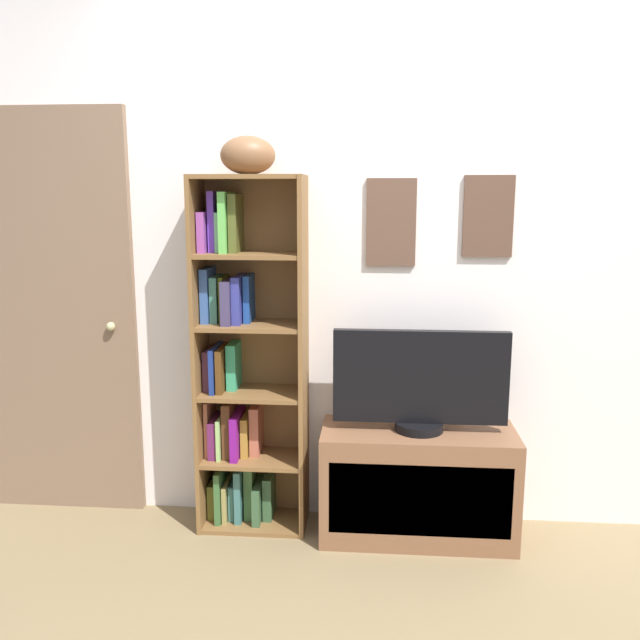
{
  "coord_description": "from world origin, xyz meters",
  "views": [
    {
      "loc": [
        -0.07,
        -2.01,
        1.57
      ],
      "look_at": [
        -0.31,
        0.85,
        1.03
      ],
      "focal_mm": 37.47,
      "sensor_mm": 36.0,
      "label": 1
    }
  ],
  "objects_px": {
    "bookshelf": "(242,368)",
    "television": "(420,382)",
    "football": "(248,155)",
    "tv_stand": "(417,483)",
    "door": "(48,316)"
  },
  "relations": [
    {
      "from": "bookshelf",
      "to": "television",
      "type": "relative_size",
      "value": 2.11
    },
    {
      "from": "football",
      "to": "television",
      "type": "relative_size",
      "value": 0.31
    },
    {
      "from": "football",
      "to": "television",
      "type": "distance_m",
      "value": 1.26
    },
    {
      "from": "football",
      "to": "television",
      "type": "bearing_deg",
      "value": -3.57
    },
    {
      "from": "bookshelf",
      "to": "tv_stand",
      "type": "distance_m",
      "value": 0.98
    },
    {
      "from": "football",
      "to": "door",
      "type": "relative_size",
      "value": 0.12
    },
    {
      "from": "football",
      "to": "tv_stand",
      "type": "relative_size",
      "value": 0.27
    },
    {
      "from": "tv_stand",
      "to": "television",
      "type": "xyz_separation_m",
      "value": [
        0.0,
        0.0,
        0.49
      ]
    },
    {
      "from": "television",
      "to": "door",
      "type": "bearing_deg",
      "value": 174.8
    },
    {
      "from": "television",
      "to": "bookshelf",
      "type": "bearing_deg",
      "value": 174.51
    },
    {
      "from": "door",
      "to": "bookshelf",
      "type": "bearing_deg",
      "value": -4.96
    },
    {
      "from": "football",
      "to": "television",
      "type": "height_order",
      "value": "football"
    },
    {
      "from": "television",
      "to": "door",
      "type": "xyz_separation_m",
      "value": [
        -1.81,
        0.16,
        0.24
      ]
    },
    {
      "from": "tv_stand",
      "to": "football",
      "type": "bearing_deg",
      "value": 176.36
    },
    {
      "from": "bookshelf",
      "to": "television",
      "type": "bearing_deg",
      "value": -5.49
    }
  ]
}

